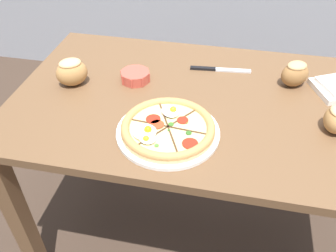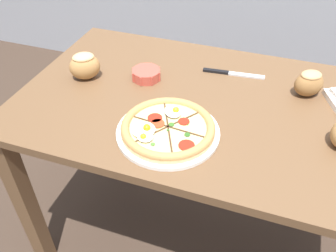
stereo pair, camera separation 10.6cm
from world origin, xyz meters
name	(u,v)px [view 2 (the right image)]	position (x,y,z in m)	size (l,w,h in m)	color
ground_plane	(197,231)	(0.00, 0.00, 0.00)	(12.00, 12.00, 0.00)	#3D2D23
dining_table	(206,127)	(0.00, 0.00, 0.65)	(1.30, 0.78, 0.76)	brown
pizza	(168,129)	(-0.08, -0.20, 0.78)	(0.31, 0.31, 0.05)	white
ramekin_bowl	(146,74)	(-0.25, 0.07, 0.78)	(0.11, 0.11, 0.04)	#C64C3D
bread_piece_near	(85,65)	(-0.46, 0.00, 0.82)	(0.14, 0.13, 0.10)	#B27F47
bread_piece_far	(309,83)	(0.31, 0.15, 0.81)	(0.13, 0.12, 0.09)	olive
knife_main	(233,74)	(0.04, 0.20, 0.77)	(0.23, 0.04, 0.01)	silver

